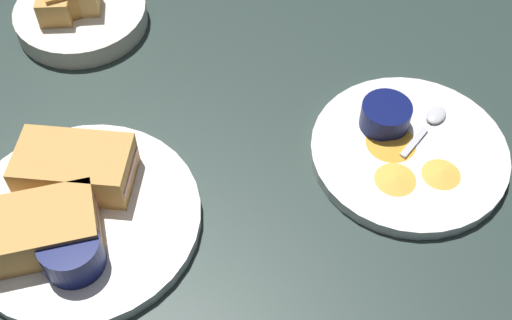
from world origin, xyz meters
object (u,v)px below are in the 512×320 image
(plate_sandwich_main, at_px, (83,219))
(plate_chips_companion, at_px, (409,152))
(sandwich_half_far, at_px, (37,230))
(ramekin_dark_sauce, at_px, (71,252))
(sandwich_half_near, at_px, (75,167))
(spoon_by_dark_ramekin, at_px, (63,222))
(bread_basket_rear, at_px, (78,12))
(spoon_by_gravy_ramekin, at_px, (431,121))
(ramekin_light_gravy, at_px, (386,115))

(plate_sandwich_main, distance_m, plate_chips_companion, 0.40)
(sandwich_half_far, bearing_deg, ramekin_dark_sauce, -18.66)
(sandwich_half_near, height_order, sandwich_half_far, same)
(sandwich_half_near, bearing_deg, ramekin_dark_sauce, -69.01)
(spoon_by_dark_ramekin, height_order, bread_basket_rear, bread_basket_rear)
(sandwich_half_far, relative_size, ramekin_dark_sauce, 2.27)
(sandwich_half_far, distance_m, bread_basket_rear, 0.37)
(plate_sandwich_main, bearing_deg, spoon_by_dark_ramekin, -134.40)
(sandwich_half_near, xyz_separation_m, spoon_by_dark_ramekin, (0.01, -0.06, -0.02))
(sandwich_half_far, distance_m, plate_chips_companion, 0.44)
(spoon_by_dark_ramekin, bearing_deg, sandwich_half_far, -116.93)
(ramekin_dark_sauce, bearing_deg, plate_chips_companion, 36.19)
(spoon_by_gravy_ramekin, relative_size, bread_basket_rear, 0.51)
(sandwich_half_near, height_order, spoon_by_gravy_ramekin, sandwich_half_near)
(sandwich_half_near, bearing_deg, sandwich_half_far, -94.13)
(plate_sandwich_main, relative_size, spoon_by_dark_ramekin, 3.08)
(ramekin_light_gravy, bearing_deg, sandwich_half_far, -143.05)
(plate_sandwich_main, distance_m, ramekin_dark_sauce, 0.07)
(spoon_by_dark_ramekin, xyz_separation_m, spoon_by_gravy_ramekin, (0.39, 0.25, 0.00))
(spoon_by_gravy_ramekin, height_order, bread_basket_rear, bread_basket_rear)
(plate_sandwich_main, bearing_deg, plate_chips_companion, 27.90)
(plate_sandwich_main, xyz_separation_m, sandwich_half_near, (-0.02, 0.05, 0.03))
(sandwich_half_far, relative_size, spoon_by_dark_ramekin, 1.72)
(plate_sandwich_main, relative_size, bread_basket_rear, 1.44)
(plate_chips_companion, bearing_deg, bread_basket_rear, 165.07)
(plate_sandwich_main, height_order, bread_basket_rear, bread_basket_rear)
(sandwich_half_near, relative_size, ramekin_light_gravy, 2.28)
(plate_sandwich_main, bearing_deg, bread_basket_rear, 113.34)
(sandwich_half_near, height_order, ramekin_dark_sauce, sandwich_half_near)
(plate_chips_companion, bearing_deg, spoon_by_dark_ramekin, -151.21)
(plate_chips_companion, height_order, bread_basket_rear, bread_basket_rear)
(plate_sandwich_main, relative_size, plate_chips_companion, 1.12)
(sandwich_half_far, height_order, plate_chips_companion, sandwich_half_far)
(bread_basket_rear, bearing_deg, sandwich_half_far, -73.29)
(sandwich_half_far, height_order, spoon_by_gravy_ramekin, sandwich_half_far)
(sandwich_half_far, bearing_deg, spoon_by_dark_ramekin, 63.07)
(sandwich_half_far, xyz_separation_m, ramekin_dark_sauce, (0.05, -0.02, -0.00))
(bread_basket_rear, bearing_deg, spoon_by_gravy_ramekin, -9.36)
(ramekin_dark_sauce, bearing_deg, ramekin_light_gravy, 42.69)
(plate_chips_companion, bearing_deg, ramekin_light_gravy, 140.19)
(ramekin_light_gravy, bearing_deg, sandwich_half_near, -153.25)
(plate_sandwich_main, bearing_deg, spoon_by_gravy_ramekin, 31.96)
(plate_sandwich_main, xyz_separation_m, plate_chips_companion, (0.35, 0.19, 0.00))
(ramekin_dark_sauce, xyz_separation_m, spoon_by_gravy_ramekin, (0.35, 0.29, -0.02))
(sandwich_half_near, distance_m, bread_basket_rear, 0.29)
(sandwich_half_near, distance_m, spoon_by_dark_ramekin, 0.07)
(sandwich_half_near, bearing_deg, spoon_by_dark_ramekin, -83.14)
(ramekin_light_gravy, height_order, spoon_by_gravy_ramekin, ramekin_light_gravy)
(ramekin_dark_sauce, xyz_separation_m, spoon_by_dark_ramekin, (-0.03, 0.04, -0.02))
(sandwich_half_near, bearing_deg, bread_basket_rear, 112.90)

